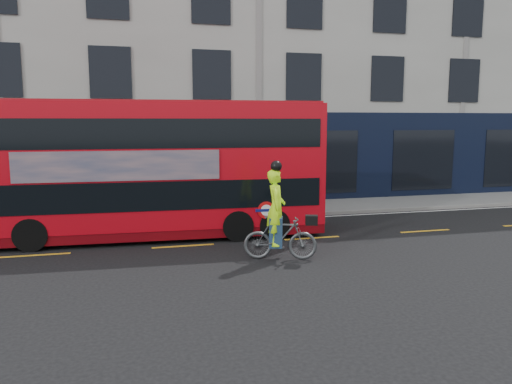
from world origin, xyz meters
name	(u,v)px	position (x,y,z in m)	size (l,w,h in m)	color
ground	(331,250)	(0.00, 0.00, 0.00)	(120.00, 120.00, 0.00)	black
pavement	(268,209)	(0.00, 6.50, 0.06)	(60.00, 3.00, 0.12)	gray
kerb	(279,216)	(0.00, 5.00, 0.07)	(60.00, 0.12, 0.13)	gray
building_terrace	(234,44)	(0.00, 12.94, 7.49)	(50.00, 10.07, 15.00)	#B0AEA6
road_edge_line	(281,219)	(0.00, 4.70, 0.00)	(58.00, 0.10, 0.01)	silver
lane_dashes	(312,238)	(0.00, 1.50, 0.00)	(58.00, 0.12, 0.01)	gold
bus	(154,168)	(-4.68, 2.90, 2.16)	(10.58, 2.87, 4.22)	#B90712
cyclist	(279,227)	(-1.71, -0.53, 0.88)	(2.00, 1.12, 2.61)	#4A4C4F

